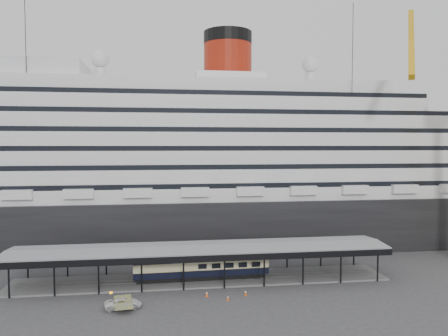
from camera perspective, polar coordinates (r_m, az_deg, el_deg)
The scene contains 8 objects.
ground at distance 63.06m, azimuth -2.52°, elevation -15.80°, with size 200.00×200.00×0.00m, color #39393C.
cruise_ship at distance 91.63m, azimuth -4.44°, elevation 1.76°, with size 130.00×30.00×43.90m.
platform_canopy at distance 67.13m, azimuth -2.95°, elevation -12.52°, with size 56.00×9.18×5.30m.
port_truck at distance 58.22m, azimuth -13.02°, elevation -16.84°, with size 2.09×4.54×1.26m, color silver.
pullman_carriage at distance 67.11m, azimuth -2.93°, elevation -12.47°, with size 20.21×3.27×19.77m.
traffic_cone_left at distance 60.94m, azimuth -2.26°, elevation -16.10°, with size 0.52×0.52×0.77m.
traffic_cone_mid at distance 59.60m, azimuth 0.50°, elevation -16.58°, with size 0.41×0.41×0.70m.
traffic_cone_right at distance 61.35m, azimuth 2.83°, elevation -15.96°, with size 0.46×0.46×0.79m.
Camera 1 is at (-5.69, -59.43, 20.32)m, focal length 35.00 mm.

